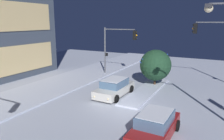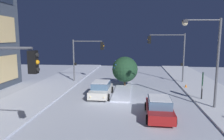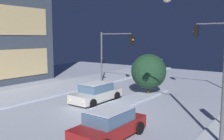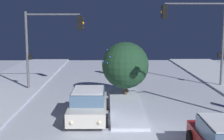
{
  "view_description": "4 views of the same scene",
  "coord_description": "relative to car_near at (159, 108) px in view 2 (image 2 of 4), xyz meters",
  "views": [
    {
      "loc": [
        -13.55,
        -5.83,
        6.27
      ],
      "look_at": [
        -0.2,
        1.3,
        2.89
      ],
      "focal_mm": 35.02,
      "sensor_mm": 36.0,
      "label": 1
    },
    {
      "loc": [
        -17.95,
        -0.96,
        5.76
      ],
      "look_at": [
        3.49,
        1.44,
        2.5
      ],
      "focal_mm": 33.78,
      "sensor_mm": 36.0,
      "label": 2
    },
    {
      "loc": [
        -12.49,
        -9.99,
        5.03
      ],
      "look_at": [
        2.62,
        1.08,
        2.6
      ],
      "focal_mm": 40.48,
      "sensor_mm": 36.0,
      "label": 3
    },
    {
      "loc": [
        -13.22,
        1.41,
        4.97
      ],
      "look_at": [
        2.06,
        1.21,
        2.55
      ],
      "focal_mm": 50.25,
      "sensor_mm": 36.0,
      "label": 4
    }
  ],
  "objects": [
    {
      "name": "curb_strip_far",
      "position": [
        2.83,
        11.69,
        -0.64
      ],
      "size": [
        52.0,
        5.2,
        0.14
      ],
      "primitive_type": "cube",
      "color": "silver",
      "rests_on": "ground"
    },
    {
      "name": "parking_info_sign",
      "position": [
        4.77,
        -4.41,
        0.96
      ],
      "size": [
        0.55,
        0.21,
        2.65
      ],
      "rotation": [
        0.0,
        0.0,
        1.3
      ],
      "color": "black",
      "rests_on": "ground"
    },
    {
      "name": "construction_cone",
      "position": [
        9.45,
        -4.06,
        -0.44
      ],
      "size": [
        0.36,
        0.36,
        0.55
      ],
      "primitive_type": "cone",
      "color": "orange",
      "rests_on": "ground"
    },
    {
      "name": "decorated_tree_median",
      "position": [
        9.74,
        3.02,
        1.37
      ],
      "size": [
        3.05,
        3.05,
        3.61
      ],
      "color": "#473323",
      "rests_on": "ground"
    },
    {
      "name": "car_far",
      "position": [
        5.18,
        5.16,
        0.0
      ],
      "size": [
        4.58,
        2.05,
        1.49
      ],
      "rotation": [
        0.0,
        0.0,
        3.14
      ],
      "color": "silver",
      "rests_on": "ground"
    },
    {
      "name": "ground",
      "position": [
        2.83,
        2.75,
        -0.71
      ],
      "size": [
        52.0,
        52.0,
        0.0
      ],
      "primitive_type": "plane",
      "color": "silver"
    },
    {
      "name": "median_strip",
      "position": [
        7.64,
        3.14,
        -0.64
      ],
      "size": [
        9.0,
        1.8,
        0.14
      ],
      "primitive_type": "cube",
      "color": "silver",
      "rests_on": "ground"
    },
    {
      "name": "traffic_light_corner_far_right",
      "position": [
        11.79,
        8.26,
        3.13
      ],
      "size": [
        0.32,
        4.17,
        5.58
      ],
      "rotation": [
        0.0,
        0.0,
        -1.57
      ],
      "color": "#565960",
      "rests_on": "ground"
    },
    {
      "name": "car_near",
      "position": [
        0.0,
        0.0,
        0.0
      ],
      "size": [
        4.39,
        2.05,
        1.49
      ],
      "rotation": [
        0.0,
        0.0,
        -0.01
      ],
      "color": "maroon",
      "rests_on": "ground"
    },
    {
      "name": "traffic_light_corner_near_right",
      "position": [
        12.74,
        -2.6,
        3.67
      ],
      "size": [
        0.32,
        4.78,
        6.38
      ],
      "rotation": [
        0.0,
        0.0,
        1.57
      ],
      "color": "#565960",
      "rests_on": "ground"
    },
    {
      "name": "street_lamp_arched",
      "position": [
        2.27,
        -3.86,
        4.1
      ],
      "size": [
        0.69,
        3.07,
        7.31
      ],
      "rotation": [
        0.0,
        0.0,
        1.68
      ],
      "color": "#565960",
      "rests_on": "ground"
    }
  ]
}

